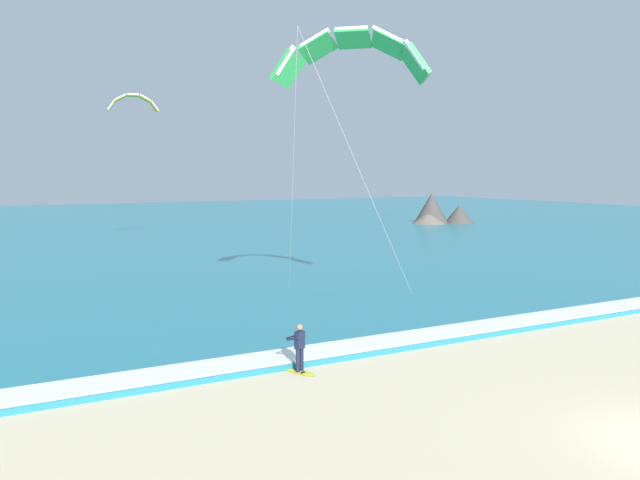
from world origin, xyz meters
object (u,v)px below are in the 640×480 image
(kite_primary, at_px, (352,52))
(kite_distant, at_px, (133,101))
(kitesurfer, at_px, (299,345))
(surfboard, at_px, (300,372))

(kite_primary, xyz_separation_m, kite_distant, (-3.02, 30.13, 0.49))
(kite_distant, bearing_deg, kitesurfer, -94.83)
(surfboard, relative_size, kite_primary, 0.12)
(kitesurfer, bearing_deg, surfboard, -68.21)
(surfboard, bearing_deg, kite_distant, 85.19)
(surfboard, distance_m, kitesurfer, 0.91)
(kitesurfer, distance_m, kite_distant, 38.80)
(surfboard, height_order, kitesurfer, kitesurfer)
(kite_distant, bearing_deg, surfboard, -94.81)
(surfboard, height_order, kite_primary, kite_primary)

